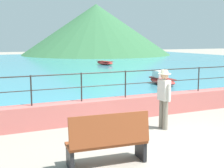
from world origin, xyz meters
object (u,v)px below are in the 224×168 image
object	(u,v)px
person_walking	(164,96)
boat_0	(162,80)
boat_3	(105,63)
bench_main	(108,140)

from	to	relation	value
person_walking	boat_0	size ratio (longest dim) A/B	0.75
boat_3	person_walking	bearing A→B (deg)	-108.38
boat_0	boat_3	bearing A→B (deg)	80.90
boat_0	boat_3	world-z (taller)	boat_0
boat_0	boat_3	xyz separation A→B (m)	(2.17, 13.58, -0.07)
bench_main	person_walking	size ratio (longest dim) A/B	1.00
bench_main	boat_3	distance (m)	24.33
boat_3	bench_main	bearing A→B (deg)	-112.75
person_walking	boat_0	xyz separation A→B (m)	(4.71, 7.15, -0.65)
bench_main	boat_0	size ratio (longest dim) A/B	0.74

